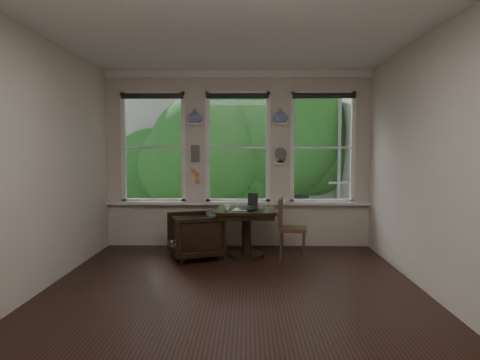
{
  "coord_description": "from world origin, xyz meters",
  "views": [
    {
      "loc": [
        0.17,
        -5.12,
        1.66
      ],
      "look_at": [
        0.06,
        0.9,
        1.23
      ],
      "focal_mm": 32.0,
      "sensor_mm": 36.0,
      "label": 1
    }
  ],
  "objects_px": {
    "table": "(247,233)",
    "side_chair_right": "(293,228)",
    "armchair_left": "(195,235)",
    "laptop": "(250,209)",
    "mug": "(227,207)"
  },
  "relations": [
    {
      "from": "table",
      "to": "side_chair_right",
      "type": "distance_m",
      "value": 0.72
    },
    {
      "from": "armchair_left",
      "to": "mug",
      "type": "distance_m",
      "value": 0.66
    },
    {
      "from": "table",
      "to": "side_chair_right",
      "type": "height_order",
      "value": "side_chair_right"
    },
    {
      "from": "table",
      "to": "side_chair_right",
      "type": "relative_size",
      "value": 0.98
    },
    {
      "from": "laptop",
      "to": "mug",
      "type": "xyz_separation_m",
      "value": [
        -0.35,
        0.02,
        0.03
      ]
    },
    {
      "from": "laptop",
      "to": "table",
      "type": "bearing_deg",
      "value": 123.36
    },
    {
      "from": "side_chair_right",
      "to": "laptop",
      "type": "xyz_separation_m",
      "value": [
        -0.65,
        -0.09,
        0.3
      ]
    },
    {
      "from": "table",
      "to": "laptop",
      "type": "relative_size",
      "value": 2.51
    },
    {
      "from": "table",
      "to": "armchair_left",
      "type": "xyz_separation_m",
      "value": [
        -0.78,
        -0.1,
        -0.02
      ]
    },
    {
      "from": "table",
      "to": "mug",
      "type": "xyz_separation_m",
      "value": [
        -0.29,
        -0.15,
        0.42
      ]
    },
    {
      "from": "armchair_left",
      "to": "laptop",
      "type": "height_order",
      "value": "laptop"
    },
    {
      "from": "laptop",
      "to": "mug",
      "type": "bearing_deg",
      "value": -168.11
    },
    {
      "from": "armchair_left",
      "to": "laptop",
      "type": "xyz_separation_m",
      "value": [
        0.84,
        -0.07,
        0.41
      ]
    },
    {
      "from": "table",
      "to": "laptop",
      "type": "distance_m",
      "value": 0.43
    },
    {
      "from": "mug",
      "to": "laptop",
      "type": "bearing_deg",
      "value": -2.84
    }
  ]
}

